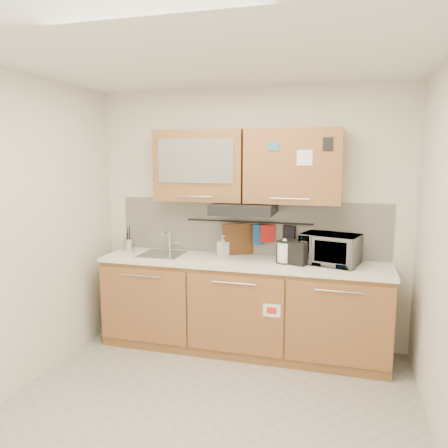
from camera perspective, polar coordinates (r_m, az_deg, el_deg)
The scene contains 20 objects.
floor at distance 3.57m, azimuth -2.49°, elevation -23.73°, with size 3.20×3.20×0.00m, color #9E9993.
ceiling at distance 3.09m, azimuth -2.83°, elevation 21.50°, with size 3.20×3.20×0.00m, color white.
wall_back at distance 4.51m, azimuth 3.32°, elevation 0.86°, with size 3.20×3.20×0.00m, color silver.
wall_left at distance 3.88m, azimuth -25.73°, elevation -1.29°, with size 3.00×3.00×0.00m, color silver.
base_cabinet at distance 4.43m, azimuth 2.35°, elevation -11.22°, with size 2.80×0.64×0.88m.
countertop at distance 4.28m, azimuth 2.38°, elevation -5.00°, with size 2.82×0.62×0.04m, color white.
backsplash at distance 4.51m, azimuth 3.27°, elevation -0.42°, with size 2.80×0.02×0.56m, color silver.
upper_cabinets at distance 4.29m, azimuth 2.81°, elevation 7.58°, with size 1.82×0.37×0.70m.
range_hood at distance 4.25m, azimuth 2.61°, elevation 2.02°, with size 0.60×0.46×0.10m, color black.
sink at distance 4.56m, azimuth -8.04°, elevation -3.92°, with size 0.42×0.40×0.26m.
utensil_rail at distance 4.46m, azimuth 3.17°, elevation 0.27°, with size 0.02×0.02×1.30m, color black.
utensil_crock at distance 4.76m, azimuth -12.29°, elevation -2.65°, with size 0.13×0.13×0.28m.
kettle at distance 4.18m, azimuth 7.91°, elevation -3.82°, with size 0.17×0.15×0.24m.
toaster at distance 4.18m, azimuth 9.11°, elevation -3.60°, with size 0.33×0.27×0.22m.
microwave at distance 4.22m, azimuth 13.70°, elevation -3.19°, with size 0.51×0.35×0.29m, color #999999.
soap_bottle at distance 4.47m, azimuth -0.13°, elevation -2.77°, with size 0.10×0.10×0.21m, color #999999.
cutting_board at distance 4.51m, azimuth 2.22°, elevation -2.92°, with size 0.38×0.03×0.47m, color brown.
oven_mitt at distance 4.45m, azimuth 4.54°, elevation -1.38°, with size 0.12×0.03×0.21m, color navy.
dark_pouch at distance 4.40m, azimuth 8.49°, elevation -1.50°, with size 0.12×0.04×0.20m, color black.
pot_holder at distance 4.43m, azimuth 5.72°, elevation -1.24°, with size 0.14×0.02×0.18m, color red.
Camera 1 is at (0.94, -2.86, 1.92)m, focal length 35.00 mm.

